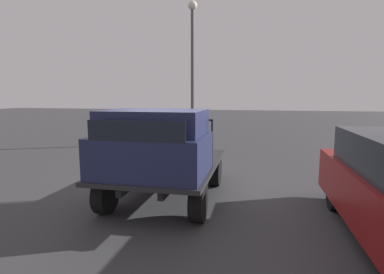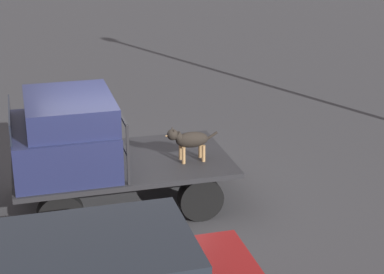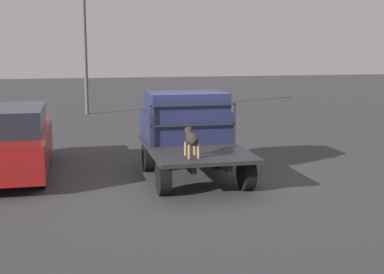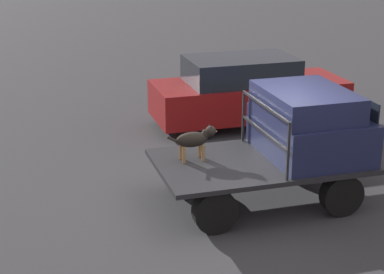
% 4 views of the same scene
% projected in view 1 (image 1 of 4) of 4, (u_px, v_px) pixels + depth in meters
% --- Properties ---
extents(ground_plane, '(80.00, 80.00, 0.00)m').
position_uv_depth(ground_plane, '(168.00, 197.00, 6.54)').
color(ground_plane, '#38383A').
extents(flatbed_truck, '(3.54, 2.10, 0.77)m').
position_uv_depth(flatbed_truck, '(168.00, 172.00, 6.46)').
color(flatbed_truck, black).
rests_on(flatbed_truck, ground).
extents(truck_cab, '(1.60, 1.98, 1.17)m').
position_uv_depth(truck_cab, '(153.00, 144.00, 5.50)').
color(truck_cab, '#1E2347').
rests_on(truck_cab, flatbed_truck).
extents(truck_headboard, '(0.04, 1.98, 0.95)m').
position_uv_depth(truck_headboard, '(166.00, 134.00, 6.29)').
color(truck_headboard, '#232326').
rests_on(truck_headboard, flatbed_truck).
extents(dog, '(0.90, 0.26, 0.61)m').
position_uv_depth(dog, '(191.00, 139.00, 7.34)').
color(dog, '#9E7547').
rests_on(dog, flatbed_truck).
extents(light_pole_near, '(0.41, 0.41, 6.33)m').
position_uv_depth(light_pole_near, '(193.00, 56.00, 13.40)').
color(light_pole_near, '#4C4C51').
rests_on(light_pole_near, ground).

